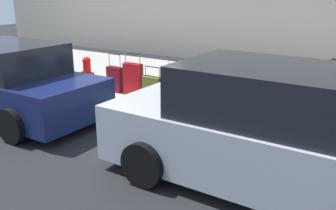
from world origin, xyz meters
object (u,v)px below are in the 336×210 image
at_px(suitcase_navy_3, 196,89).
at_px(suitcase_silver_2, 221,98).
at_px(suitcase_olive_5, 153,88).
at_px(suitcase_red_6, 133,79).
at_px(suitcase_maroon_0, 271,107).
at_px(suitcase_teal_1, 245,102).
at_px(parking_meter, 332,83).
at_px(suitcase_maroon_7, 115,79).
at_px(parked_car_silver_0, 270,133).
at_px(bollard_post, 65,70).
at_px(fire_hydrant, 87,71).
at_px(parked_car_navy_1, 8,83).
at_px(suitcase_black_4, 175,87).

bearing_deg(suitcase_navy_3, suitcase_silver_2, -179.70).
height_order(suitcase_olive_5, suitcase_red_6, suitcase_red_6).
bearing_deg(suitcase_maroon_0, suitcase_teal_1, 4.31).
xyz_separation_m(suitcase_teal_1, parking_meter, (-1.52, -0.27, 0.55)).
distance_m(suitcase_maroon_0, suitcase_maroon_7, 3.90).
height_order(suitcase_maroon_7, parking_meter, parking_meter).
bearing_deg(parking_meter, parked_car_silver_0, 82.73).
relative_size(suitcase_maroon_0, bollard_post, 1.08).
height_order(fire_hydrant, parked_car_navy_1, parked_car_navy_1).
height_order(parked_car_silver_0, parked_car_navy_1, parked_car_silver_0).
distance_m(suitcase_silver_2, parked_car_navy_1, 4.44).
xyz_separation_m(parking_meter, parked_car_navy_1, (5.84, 2.54, -0.24)).
relative_size(suitcase_black_4, parked_car_silver_0, 0.21).
xyz_separation_m(suitcase_teal_1, suitcase_navy_3, (1.14, -0.06, 0.09)).
relative_size(suitcase_teal_1, parking_meter, 0.48).
relative_size(parked_car_silver_0, parked_car_navy_1, 1.05).
height_order(suitcase_black_4, suitcase_maroon_7, suitcase_black_4).
height_order(suitcase_maroon_0, parking_meter, parking_meter).
bearing_deg(fire_hydrant, parked_car_silver_0, 157.46).
distance_m(suitcase_navy_3, suitcase_black_4, 0.53).
relative_size(suitcase_maroon_0, suitcase_maroon_7, 0.89).
bearing_deg(parked_car_silver_0, suitcase_silver_2, -53.07).
relative_size(suitcase_silver_2, fire_hydrant, 1.00).
distance_m(suitcase_teal_1, suitcase_red_6, 2.80).
xyz_separation_m(suitcase_navy_3, suitcase_maroon_7, (2.23, 0.05, -0.05)).
distance_m(suitcase_black_4, parked_car_navy_1, 3.53).
distance_m(suitcase_silver_2, suitcase_black_4, 1.12).
bearing_deg(suitcase_silver_2, suitcase_red_6, 1.87).
relative_size(suitcase_silver_2, parking_meter, 0.61).
bearing_deg(suitcase_silver_2, suitcase_teal_1, 173.97).
bearing_deg(suitcase_navy_3, suitcase_red_6, 2.43).
relative_size(suitcase_red_6, fire_hydrant, 1.31).
distance_m(suitcase_navy_3, parking_meter, 2.71).
xyz_separation_m(suitcase_maroon_0, parking_meter, (-0.99, -0.23, 0.57)).
bearing_deg(suitcase_maroon_7, suitcase_teal_1, 179.86).
height_order(suitcase_navy_3, suitcase_black_4, suitcase_navy_3).
relative_size(suitcase_navy_3, parked_car_navy_1, 0.24).
xyz_separation_m(suitcase_maroon_0, suitcase_red_6, (3.32, 0.05, 0.13)).
height_order(suitcase_silver_2, parked_car_navy_1, parked_car_navy_1).
bearing_deg(suitcase_maroon_7, bollard_post, 4.99).
distance_m(suitcase_red_6, suitcase_maroon_7, 0.58).
xyz_separation_m(suitcase_olive_5, bollard_post, (2.78, 0.07, 0.12)).
bearing_deg(suitcase_silver_2, suitcase_black_4, 0.81).
height_order(suitcase_maroon_0, suitcase_olive_5, suitcase_maroon_0).
bearing_deg(suitcase_silver_2, suitcase_maroon_0, 179.01).
bearing_deg(parked_car_navy_1, suitcase_black_4, -138.92).
bearing_deg(suitcase_navy_3, parked_car_navy_1, 36.14).
relative_size(suitcase_maroon_0, suitcase_red_6, 0.83).
distance_m(suitcase_black_4, parking_meter, 3.24).
bearing_deg(suitcase_silver_2, parking_meter, -174.26).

